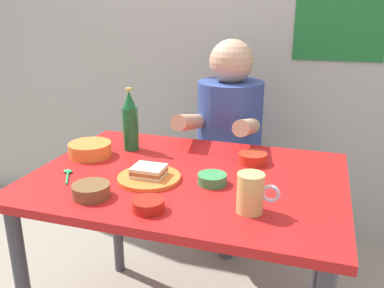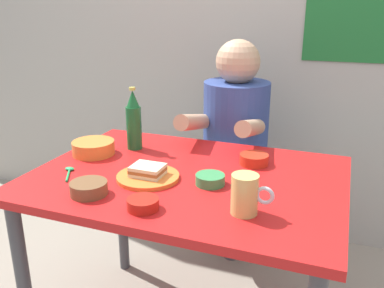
{
  "view_description": "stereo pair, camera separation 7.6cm",
  "coord_description": "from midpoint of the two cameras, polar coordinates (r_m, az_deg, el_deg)",
  "views": [
    {
      "loc": [
        0.43,
        -1.29,
        1.32
      ],
      "look_at": [
        0.0,
        0.05,
        0.84
      ],
      "focal_mm": 38.4,
      "sensor_mm": 36.0,
      "label": 1
    },
    {
      "loc": [
        0.5,
        -1.27,
        1.32
      ],
      "look_at": [
        0.0,
        0.05,
        0.84
      ],
      "focal_mm": 38.4,
      "sensor_mm": 36.0,
      "label": 2
    }
  ],
  "objects": [
    {
      "name": "wall_back",
      "position": [
        2.37,
        10.04,
        18.05
      ],
      "size": [
        4.4,
        0.09,
        2.6
      ],
      "color": "#ADA89E",
      "rests_on": "ground"
    },
    {
      "name": "dining_table",
      "position": [
        1.52,
        0.77,
        -7.52
      ],
      "size": [
        1.1,
        0.8,
        0.74
      ],
      "color": "red",
      "rests_on": "ground"
    },
    {
      "name": "stool",
      "position": [
        2.19,
        6.73,
        -7.69
      ],
      "size": [
        0.34,
        0.34,
        0.45
      ],
      "color": "#4C4C51",
      "rests_on": "ground"
    },
    {
      "name": "person_seated",
      "position": [
        2.03,
        7.1,
        2.79
      ],
      "size": [
        0.33,
        0.56,
        0.72
      ],
      "color": "#33478C",
      "rests_on": "stool"
    },
    {
      "name": "plate_orange",
      "position": [
        1.44,
        -4.63,
        -4.59
      ],
      "size": [
        0.22,
        0.22,
        0.01
      ],
      "primitive_type": "cylinder",
      "color": "orange",
      "rests_on": "dining_table"
    },
    {
      "name": "sandwich",
      "position": [
        1.43,
        -4.66,
        -3.67
      ],
      "size": [
        0.11,
        0.09,
        0.04
      ],
      "color": "beige",
      "rests_on": "plate_orange"
    },
    {
      "name": "beer_mug",
      "position": [
        1.21,
        9.25,
        -6.94
      ],
      "size": [
        0.13,
        0.08,
        0.12
      ],
      "color": "#D1BC66",
      "rests_on": "dining_table"
    },
    {
      "name": "beer_bottle",
      "position": [
        1.72,
        -6.84,
        3.14
      ],
      "size": [
        0.06,
        0.06,
        0.26
      ],
      "color": "#19602D",
      "rests_on": "dining_table"
    },
    {
      "name": "sambal_bowl_red",
      "position": [
        1.24,
        -5.06,
        -8.23
      ],
      "size": [
        0.1,
        0.1,
        0.03
      ],
      "color": "#B21E14",
      "rests_on": "dining_table"
    },
    {
      "name": "condiment_bowl_brown",
      "position": [
        1.35,
        -12.58,
        -5.95
      ],
      "size": [
        0.12,
        0.12,
        0.04
      ],
      "color": "brown",
      "rests_on": "dining_table"
    },
    {
      "name": "sauce_bowl_chili",
      "position": [
        1.59,
        9.97,
        -2.05
      ],
      "size": [
        0.11,
        0.11,
        0.04
      ],
      "color": "red",
      "rests_on": "dining_table"
    },
    {
      "name": "soup_bowl_orange",
      "position": [
        1.71,
        -12.3,
        -0.42
      ],
      "size": [
        0.17,
        0.17,
        0.05
      ],
      "color": "orange",
      "rests_on": "dining_table"
    },
    {
      "name": "dip_bowl_green",
      "position": [
        1.4,
        4.11,
        -4.89
      ],
      "size": [
        0.1,
        0.1,
        0.03
      ],
      "color": "#388C4C",
      "rests_on": "dining_table"
    },
    {
      "name": "spoon",
      "position": [
        1.55,
        -15.37,
        -3.68
      ],
      "size": [
        0.08,
        0.11,
        0.01
      ],
      "color": "#26A559",
      "rests_on": "dining_table"
    }
  ]
}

